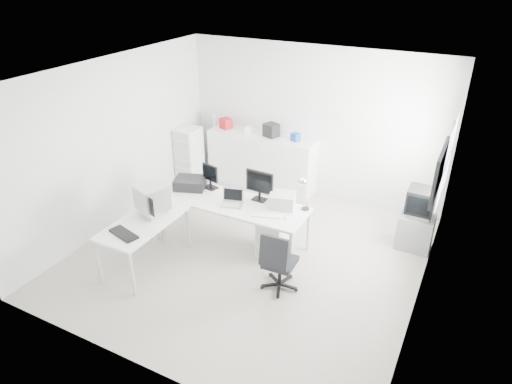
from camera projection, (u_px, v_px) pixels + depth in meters
The scene contains 30 objects.
floor at pixel (250, 254), 7.14m from camera, with size 5.00×5.00×0.01m, color beige.
ceiling at pixel (249, 74), 5.84m from camera, with size 5.00×5.00×0.01m, color white.
back_wall at pixel (313, 122), 8.46m from camera, with size 5.00×0.02×2.80m, color silver.
left_wall at pixel (116, 143), 7.51m from camera, with size 0.02×5.00×2.80m, color silver.
right_wall at pixel (433, 213), 5.48m from camera, with size 0.02×5.00×2.80m, color silver.
window at pixel (447, 162), 6.34m from camera, with size 0.02×1.20×1.10m, color white, non-canonical shape.
wall_picture at pixel (439, 172), 5.34m from camera, with size 0.04×0.90×0.60m, color black, non-canonical shape.
main_desk at pixel (233, 222), 7.26m from camera, with size 2.40×0.80×0.75m, color white, non-canonical shape.
side_desk at pixel (146, 243), 6.73m from camera, with size 0.70×1.40×0.75m, color white, non-canonical shape.
drawer_pedestal at pixel (274, 236), 7.05m from camera, with size 0.40×0.50×0.60m, color white.
inkjet_printer at pixel (190, 183), 7.47m from camera, with size 0.49×0.38×0.17m, color black.
lcd_monitor_small at pixel (210, 177), 7.41m from camera, with size 0.32×0.18×0.40m, color black, non-canonical shape.
lcd_monitor_large at pixel (260, 186), 7.03m from camera, with size 0.46×0.18×0.48m, color black, non-canonical shape.
laptop at pixel (232, 199), 6.93m from camera, with size 0.34×0.35×0.23m, color #B7B7BA, non-canonical shape.
white_keyboard at pixel (265, 215), 6.70m from camera, with size 0.43×0.13×0.02m, color white.
white_mouse at pixel (286, 217), 6.61m from camera, with size 0.05×0.05×0.05m, color white.
laser_printer at pixel (282, 200), 6.90m from camera, with size 0.38×0.33×0.22m, color #B9B9B9.
desk_lamp at pixel (306, 195), 6.76m from camera, with size 0.16×0.16×0.48m, color silver, non-canonical shape.
crt_monitor at pixel (153, 201), 6.66m from camera, with size 0.36×0.36×0.42m, color #B7B7BA, non-canonical shape.
black_keyboard at pixel (124, 234), 6.24m from camera, with size 0.47×0.19×0.03m, color black.
office_chair at pixel (280, 259), 6.22m from camera, with size 0.54×0.54×0.93m, color black, non-canonical shape.
tv_cabinet at pixel (415, 231), 7.18m from camera, with size 0.53×0.43×0.57m, color gray.
crt_tv at pixel (420, 203), 6.95m from camera, with size 0.50×0.48×0.45m, color black, non-canonical shape.
sideboard at pixel (262, 161), 9.03m from camera, with size 2.16×0.54×1.08m, color white.
clutter_box_a at pixel (226, 123), 9.06m from camera, with size 0.21×0.18×0.21m, color #B4191E.
clutter_box_b at pixel (248, 129), 8.87m from camera, with size 0.12×0.11×0.12m, color white.
clutter_box_c at pixel (271, 130), 8.64m from camera, with size 0.25×0.23×0.25m, color black.
clutter_box_d at pixel (295, 137), 8.46m from camera, with size 0.15×0.13×0.15m, color #173FA6.
clutter_bottle at pixel (214, 120), 9.21m from camera, with size 0.07×0.07×0.22m, color white.
filing_cabinet at pixel (189, 156), 9.14m from camera, with size 0.41×0.48×1.16m, color white.
Camera 1 is at (2.78, -5.19, 4.15)m, focal length 32.00 mm.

